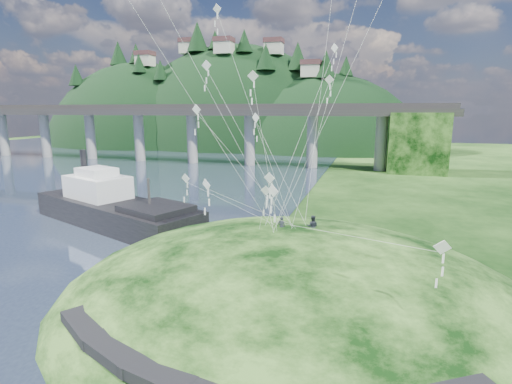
# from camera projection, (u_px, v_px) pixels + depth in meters

# --- Properties ---
(ground) EXTENTS (320.00, 320.00, 0.00)m
(ground) POSITION_uv_depth(u_px,v_px,m) (181.00, 298.00, 29.19)
(ground) COLOR black
(ground) RESTS_ON ground
(grass_hill) EXTENTS (36.00, 32.00, 13.00)m
(grass_hill) POSITION_uv_depth(u_px,v_px,m) (293.00, 319.00, 29.15)
(grass_hill) COLOR black
(grass_hill) RESTS_ON ground
(footpath) EXTENTS (22.29, 5.84, 0.83)m
(footpath) POSITION_uv_depth(u_px,v_px,m) (230.00, 375.00, 17.55)
(footpath) COLOR black
(footpath) RESTS_ON ground
(bridge) EXTENTS (160.00, 11.00, 15.00)m
(bridge) POSITION_uv_depth(u_px,v_px,m) (212.00, 125.00, 100.38)
(bridge) COLOR #2D2B2B
(bridge) RESTS_ON ground
(far_ridge) EXTENTS (153.00, 70.00, 94.50)m
(far_ridge) POSITION_uv_depth(u_px,v_px,m) (224.00, 164.00, 157.53)
(far_ridge) COLOR black
(far_ridge) RESTS_ON ground
(work_barge) EXTENTS (25.44, 15.38, 8.64)m
(work_barge) POSITION_uv_depth(u_px,v_px,m) (113.00, 207.00, 47.64)
(work_barge) COLOR black
(work_barge) RESTS_ON ground
(wooden_dock) EXTENTS (14.37, 5.56, 1.02)m
(wooden_dock) POSITION_uv_depth(u_px,v_px,m) (187.00, 263.00, 34.75)
(wooden_dock) COLOR #3B2C18
(wooden_dock) RESTS_ON ground
(kite_flyers) EXTENTS (2.96, 1.38, 1.74)m
(kite_flyers) POSITION_uv_depth(u_px,v_px,m) (305.00, 216.00, 29.83)
(kite_flyers) COLOR #262A33
(kite_flyers) RESTS_ON ground
(kite_swarm) EXTENTS (19.33, 17.08, 21.69)m
(kite_swarm) POSITION_uv_depth(u_px,v_px,m) (257.00, 85.00, 27.56)
(kite_swarm) COLOR silver
(kite_swarm) RESTS_ON ground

